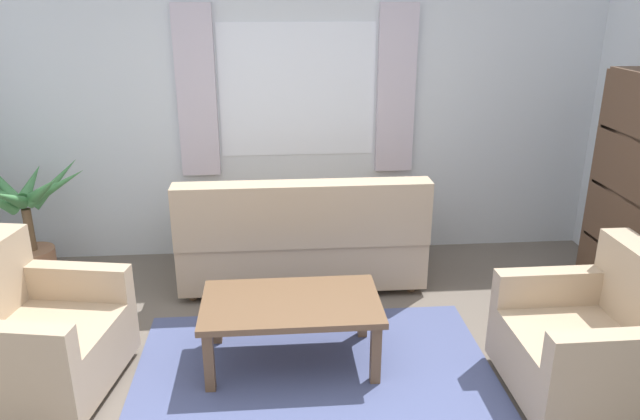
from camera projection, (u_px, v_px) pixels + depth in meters
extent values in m
plane|color=#6B6056|center=(318.00, 403.00, 3.47)|extent=(6.24, 6.24, 0.00)
cube|color=silver|center=(297.00, 107.00, 5.14)|extent=(5.32, 0.12, 2.60)
cube|color=white|center=(297.00, 90.00, 5.03)|extent=(1.30, 0.01, 1.10)
cube|color=silver|center=(197.00, 92.00, 4.94)|extent=(0.32, 0.06, 1.40)
cube|color=silver|center=(396.00, 90.00, 5.06)|extent=(0.32, 0.06, 1.40)
cube|color=#4C5684|center=(318.00, 402.00, 3.46)|extent=(2.21, 2.06, 0.01)
cube|color=tan|center=(301.00, 250.00, 4.90)|extent=(1.90, 0.80, 0.38)
cube|color=tan|center=(303.00, 214.00, 4.45)|extent=(1.90, 0.20, 0.48)
cube|color=tan|center=(408.00, 211.00, 4.86)|extent=(0.16, 0.80, 0.24)
cube|color=tan|center=(190.00, 217.00, 4.73)|extent=(0.16, 0.80, 0.24)
cylinder|color=brown|center=(396.00, 256.00, 5.32)|extent=(0.06, 0.06, 0.06)
cylinder|color=brown|center=(201.00, 262.00, 5.19)|extent=(0.06, 0.06, 0.06)
cylinder|color=brown|center=(411.00, 287.00, 4.76)|extent=(0.06, 0.06, 0.06)
cylinder|color=brown|center=(193.00, 295.00, 4.63)|extent=(0.06, 0.06, 0.06)
cube|color=tan|center=(45.00, 354.00, 3.51)|extent=(0.94, 0.97, 0.36)
cube|color=tan|center=(68.00, 281.00, 3.75)|extent=(0.81, 0.26, 0.22)
cylinder|color=brown|center=(125.00, 355.00, 3.87)|extent=(0.05, 0.05, 0.06)
cylinder|color=brown|center=(31.00, 349.00, 3.93)|extent=(0.05, 0.05, 0.06)
cube|color=tan|center=(581.00, 361.00, 3.45)|extent=(0.80, 0.84, 0.36)
cube|color=tan|center=(559.00, 286.00, 3.68)|extent=(0.80, 0.12, 0.22)
cube|color=tan|center=(625.00, 352.00, 3.01)|extent=(0.80, 0.12, 0.22)
cylinder|color=brown|center=(501.00, 361.00, 3.81)|extent=(0.05, 0.05, 0.06)
cylinder|color=brown|center=(598.00, 356.00, 3.86)|extent=(0.05, 0.05, 0.06)
cube|color=brown|center=(291.00, 304.00, 3.71)|extent=(1.10, 0.64, 0.04)
cube|color=brown|center=(209.00, 362.00, 3.50)|extent=(0.06, 0.06, 0.40)
cube|color=brown|center=(376.00, 354.00, 3.58)|extent=(0.06, 0.06, 0.40)
cube|color=brown|center=(216.00, 317.00, 3.99)|extent=(0.06, 0.06, 0.40)
cube|color=brown|center=(363.00, 311.00, 4.06)|extent=(0.06, 0.06, 0.40)
cylinder|color=#9E6B4C|center=(36.00, 266.00, 4.87)|extent=(0.33, 0.33, 0.28)
cylinder|color=brown|center=(29.00, 230.00, 4.76)|extent=(0.07, 0.07, 0.34)
cone|color=#47894C|center=(56.00, 186.00, 4.62)|extent=(0.53, 0.18, 0.37)
cone|color=#47894C|center=(55.00, 182.00, 4.79)|extent=(0.40, 0.33, 0.41)
cone|color=#47894C|center=(32.00, 181.00, 4.86)|extent=(0.11, 0.46, 0.25)
cone|color=#47894C|center=(8.00, 198.00, 4.40)|extent=(0.11, 0.51, 0.32)
cone|color=#47894C|center=(44.00, 189.00, 4.45)|extent=(0.48, 0.53, 0.41)
cube|color=brown|center=(609.00, 180.00, 4.68)|extent=(0.30, 0.04, 1.70)
cube|color=brown|center=(624.00, 199.00, 4.24)|extent=(0.02, 0.90, 1.70)
cube|color=brown|center=(622.00, 304.00, 4.54)|extent=(0.30, 0.86, 0.02)
cube|color=brown|center=(632.00, 252.00, 4.40)|extent=(0.30, 0.86, 0.02)
cube|color=#387F4C|center=(637.00, 240.00, 4.34)|extent=(0.26, 0.06, 0.19)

